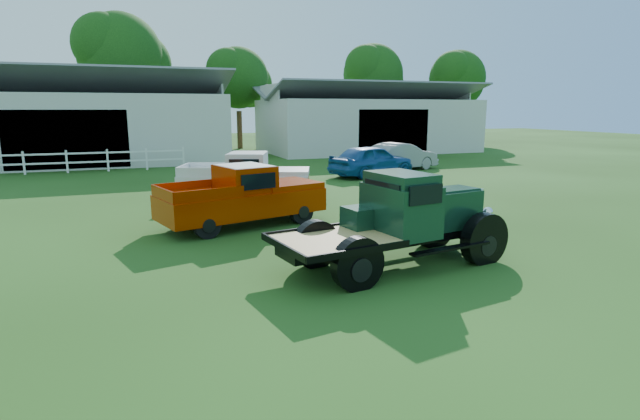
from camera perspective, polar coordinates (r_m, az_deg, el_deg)
name	(u,v)px	position (r m, az deg, el deg)	size (l,w,h in m)	color
ground	(331,269)	(10.71, 1.29, -6.80)	(120.00, 120.00, 0.00)	#1A380C
shed_left	(74,118)	(35.56, -26.32, 9.46)	(18.80, 10.20, 5.60)	beige
shed_right	(367,118)	(40.55, 5.35, 10.41)	(16.80, 9.20, 5.20)	beige
fence_rail	(46,162)	(29.83, -28.86, 4.79)	(14.20, 0.16, 1.20)	white
tree_b	(122,77)	(43.48, -21.68, 13.90)	(6.90, 6.90, 11.50)	#12360C
tree_c	(239,95)	(43.34, -9.30, 12.90)	(5.40, 5.40, 9.00)	#12360C
tree_d	(373,91)	(48.62, 6.03, 13.41)	(6.00, 6.00, 10.00)	#12360C
tree_e	(456,94)	(51.06, 15.32, 12.70)	(5.70, 5.70, 9.50)	#12360C
vintage_flatbed	(396,220)	(10.82, 8.71, -1.15)	(5.13, 2.03, 2.03)	#143625
red_pickup	(242,195)	(14.60, -8.89, 1.65)	(4.91, 1.89, 1.79)	#9D2300
white_pickup	(245,178)	(18.40, -8.53, 3.66)	(4.82, 1.87, 1.77)	silver
misc_car_blue	(372,160)	(25.40, 5.91, 5.66)	(1.87, 4.64, 1.58)	navy
misc_car_grey	(400,157)	(28.08, 9.14, 6.05)	(1.59, 4.56, 1.50)	gray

